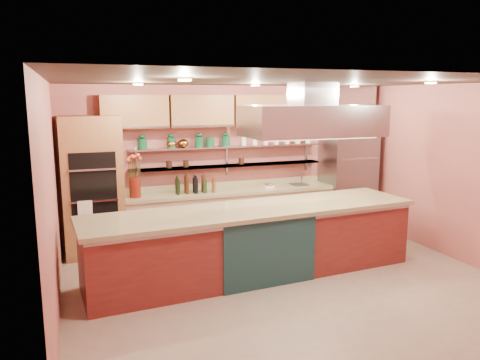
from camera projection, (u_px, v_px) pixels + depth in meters
name	position (u px, v px, depth m)	size (l,w,h in m)	color
floor	(286.00, 283.00, 6.63)	(6.00, 5.00, 0.02)	gray
ceiling	(290.00, 81.00, 6.14)	(6.00, 5.00, 0.02)	black
wall_back	(229.00, 162.00, 8.69)	(6.00, 0.04, 2.80)	#B55D55
wall_front	(413.00, 236.00, 4.07)	(6.00, 0.04, 2.80)	#B55D55
wall_left	(52.00, 202.00, 5.37)	(0.04, 5.00, 2.80)	#B55D55
wall_right	(459.00, 173.00, 7.40)	(0.04, 5.00, 2.80)	#B55D55
oven_stack	(93.00, 187.00, 7.61)	(0.95, 0.64, 2.30)	#935E35
refrigerator	(347.00, 176.00, 9.22)	(0.95, 0.72, 2.10)	gray
back_counter	(232.00, 215.00, 8.56)	(3.84, 0.64, 0.93)	tan
wall_shelf_lower	(229.00, 166.00, 8.56)	(3.60, 0.26, 0.03)	#A7A8AE
wall_shelf_upper	(228.00, 147.00, 8.50)	(3.60, 0.26, 0.03)	#A7A8AE
upper_cabinets	(232.00, 111.00, 8.36)	(4.60, 0.36, 0.55)	#935E35
range_hood	(312.00, 121.00, 6.85)	(2.00, 1.00, 0.45)	#A7A8AE
ceiling_downlights	(283.00, 84.00, 6.33)	(4.00, 2.80, 0.02)	#FFE5A5
island	(254.00, 241.00, 6.85)	(4.84, 1.05, 1.01)	maroon
flower_vase	(135.00, 187.00, 7.82)	(0.19, 0.19, 0.34)	#5E160E
oil_bottle_cluster	(195.00, 186.00, 8.18)	(0.75, 0.21, 0.24)	black
kitchen_scale	(269.00, 185.00, 8.67)	(0.18, 0.13, 0.10)	silver
bar_faucet	(302.00, 179.00, 9.00)	(0.03, 0.03, 0.20)	silver
copper_kettle	(183.00, 143.00, 8.20)	(0.19, 0.19, 0.15)	#AF6428
green_canister	(210.00, 142.00, 8.37)	(0.14, 0.14, 0.17)	#0E4526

